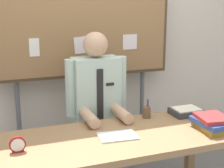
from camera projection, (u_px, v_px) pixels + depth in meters
name	position (u px, v px, depth m)	size (l,w,h in m)	color
back_wall	(78.00, 37.00, 3.38)	(6.40, 0.08, 2.70)	beige
desk	(120.00, 146.00, 2.52)	(1.78, 0.74, 0.74)	#9E754C
person	(97.00, 119.00, 3.02)	(0.55, 0.56, 1.45)	#2D2D33
bulletin_board	(83.00, 19.00, 3.15)	(1.74, 0.09, 2.13)	#4C3823
book_stack	(212.00, 123.00, 2.59)	(0.25, 0.31, 0.11)	olive
open_notebook	(118.00, 136.00, 2.47)	(0.28, 0.19, 0.01)	silver
desk_clock	(18.00, 145.00, 2.21)	(0.11, 0.04, 0.11)	maroon
pen_holder	(147.00, 112.00, 2.86)	(0.07, 0.07, 0.16)	brown
paper_tray	(186.00, 111.00, 2.94)	(0.26, 0.20, 0.06)	#333338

